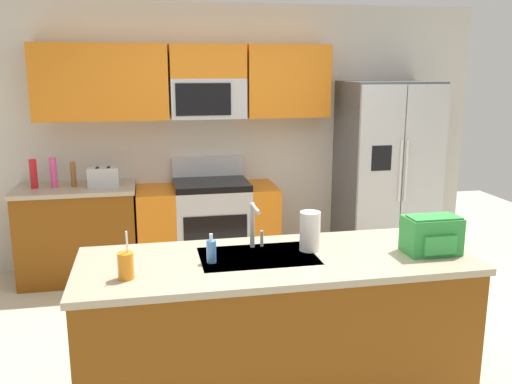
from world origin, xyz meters
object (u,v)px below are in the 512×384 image
object	(u,v)px
backpack	(432,234)
bottle_pink	(53,173)
range_oven	(208,226)
drink_cup_orange	(126,265)
sink_faucet	(254,222)
bottle_red	(34,174)
refrigerator	(386,173)
paper_towel_roll	(310,231)
toaster	(103,177)
soap_dispenser	(211,251)
pepper_mill	(73,174)

from	to	relation	value
backpack	bottle_pink	bearing A→B (deg)	136.30
range_oven	drink_cup_orange	bearing A→B (deg)	-106.02
sink_faucet	drink_cup_orange	bearing A→B (deg)	-154.83
range_oven	bottle_red	distance (m)	1.70
refrigerator	paper_towel_roll	world-z (taller)	refrigerator
drink_cup_orange	backpack	size ratio (longest dim) A/B	0.82
refrigerator	paper_towel_roll	bearing A→B (deg)	-124.53
range_oven	toaster	bearing A→B (deg)	-176.90
range_oven	paper_towel_roll	world-z (taller)	paper_towel_roll
drink_cup_orange	soap_dispenser	bearing A→B (deg)	18.57
bottle_red	backpack	world-z (taller)	bottle_red
bottle_pink	paper_towel_roll	size ratio (longest dim) A/B	1.15
range_oven	bottle_pink	world-z (taller)	bottle_pink
refrigerator	pepper_mill	xyz separation A→B (m)	(-3.07, 0.07, 0.09)
refrigerator	bottle_red	bearing A→B (deg)	178.73
paper_towel_roll	pepper_mill	bearing A→B (deg)	126.64
paper_towel_roll	bottle_red	bearing A→B (deg)	132.02
bottle_pink	backpack	world-z (taller)	bottle_pink
range_oven	sink_faucet	xyz separation A→B (m)	(0.06, -2.08, 0.62)
range_oven	drink_cup_orange	xyz separation A→B (m)	(-0.70, -2.44, 0.53)
refrigerator	soap_dispenser	distance (m)	3.02
range_oven	pepper_mill	xyz separation A→B (m)	(-1.24, -0.00, 0.57)
refrigerator	sink_faucet	bearing A→B (deg)	-131.47
bottle_red	drink_cup_orange	distance (m)	2.60
bottle_red	paper_towel_roll	distance (m)	2.94
range_oven	refrigerator	world-z (taller)	refrigerator
toaster	sink_faucet	distance (m)	2.27
range_oven	drink_cup_orange	size ratio (longest dim) A/B	5.17
toaster	soap_dispenser	size ratio (longest dim) A/B	1.65
paper_towel_roll	drink_cup_orange	bearing A→B (deg)	-166.76
bottle_red	sink_faucet	bearing A→B (deg)	-51.73
bottle_pink	drink_cup_orange	bearing A→B (deg)	-73.66
toaster	pepper_mill	distance (m)	0.28
toaster	bottle_red	size ratio (longest dim) A/B	1.04
refrigerator	bottle_pink	size ratio (longest dim) A/B	6.71
toaster	bottle_red	bearing A→B (deg)	174.81
bottle_pink	drink_cup_orange	distance (m)	2.55
pepper_mill	sink_faucet	distance (m)	2.45
pepper_mill	paper_towel_roll	xyz separation A→B (m)	(1.62, -2.18, 0.00)
drink_cup_orange	backpack	xyz separation A→B (m)	(1.78, 0.06, 0.04)
range_oven	backpack	world-z (taller)	backpack
pepper_mill	backpack	distance (m)	3.32
drink_cup_orange	range_oven	bearing A→B (deg)	73.98
range_oven	toaster	world-z (taller)	range_oven
pepper_mill	bottle_red	distance (m)	0.35
toaster	sink_faucet	bearing A→B (deg)	-63.20
bottle_red	soap_dispenser	xyz separation A→B (m)	(1.36, -2.28, -0.07)
sink_faucet	drink_cup_orange	world-z (taller)	sink_faucet
sink_faucet	soap_dispenser	world-z (taller)	sink_faucet
backpack	pepper_mill	bearing A→B (deg)	134.33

